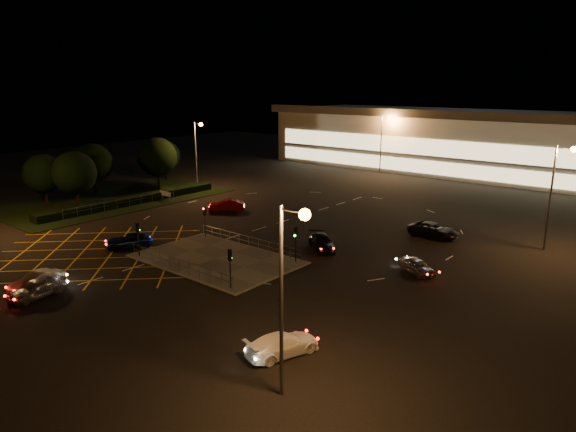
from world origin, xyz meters
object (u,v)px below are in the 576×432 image
Objects in this scene: car_right_silver at (417,266)px; car_circ_red at (227,205)px; signal_nw at (205,215)px; car_approach_white at (282,344)px; car_left_blue at (129,241)px; car_queue_white at (37,281)px; signal_se at (230,261)px; car_east_grey at (434,230)px; signal_ne at (296,237)px; car_far_dkgrey at (322,242)px; car_near_silver at (37,288)px; signal_sw at (138,232)px.

car_right_silver is 0.82× the size of car_circ_red.
signal_nw is 0.69× the size of car_approach_white.
car_left_blue is 1.02× the size of car_circ_red.
signal_nw is 0.86× the size of car_right_silver.
car_queue_white is 11.25m from car_left_blue.
car_approach_white is at bearing 152.43° from signal_se.
car_approach_white is (9.43, -4.92, -1.71)m from signal_se.
signal_se is 25.56m from car_circ_red.
car_east_grey reaches higher than car_queue_white.
signal_nw is 0.71× the size of car_circ_red.
car_east_grey is (17.55, 32.89, 0.05)m from car_queue_white.
signal_nw is (-12.00, 7.99, 0.00)m from signal_se.
signal_ne is 0.86× the size of car_right_silver.
car_far_dkgrey is 1.02× the size of car_approach_white.
car_right_silver is 0.80× the size of car_approach_white.
car_circ_red reaches higher than car_approach_white.
car_queue_white is (-1.52, 0.71, -0.05)m from car_near_silver.
car_right_silver is at bearing 53.82° from car_left_blue.
car_circ_red is at bearing -20.03° from car_approach_white.
signal_sw is at bearing 177.68° from car_far_dkgrey.
signal_se is at bearing 5.60° from car_circ_red.
car_left_blue is at bearing -18.20° from signal_sw.
car_queue_white is 0.90× the size of car_approach_white.
signal_ne reaches higher than car_right_silver.
signal_nw reaches higher than car_approach_white.
signal_nw is 7.85m from car_left_blue.
signal_nw is 25.08m from car_approach_white.
car_far_dkgrey is 1.05× the size of car_circ_red.
signal_nw is at bearing 180.00° from signal_ne.
signal_se is 0.71× the size of car_circ_red.
signal_se is 1.00× the size of signal_nw.
car_far_dkgrey is (11.03, 22.15, 0.00)m from car_queue_white.
car_far_dkgrey is 1.28× the size of car_right_silver.
car_right_silver is at bearing -126.91° from signal_se.
signal_se is at bearing 169.27° from car_right_silver.
car_approach_white is (24.78, -6.02, 0.03)m from car_left_blue.
car_east_grey is at bearing 40.60° from signal_nw.
signal_ne is 20.85m from car_near_silver.
signal_ne is 0.69× the size of car_left_blue.
car_approach_white is at bearing 8.10° from car_near_silver.
signal_nw is 23.73m from car_east_grey.
signal_se is (12.00, 0.00, 0.00)m from signal_sw.
signal_se is 14.41m from car_near_silver.
signal_sw is at bearing 0.00° from signal_se.
car_circ_red is at bearing -69.02° from signal_sw.
car_near_silver is at bearing 153.71° from car_east_grey.
signal_se reaches higher than car_approach_white.
signal_sw is 7.99m from signal_nw.
signal_nw reaches higher than car_far_dkgrey.
signal_ne is at bearing -90.00° from signal_se.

